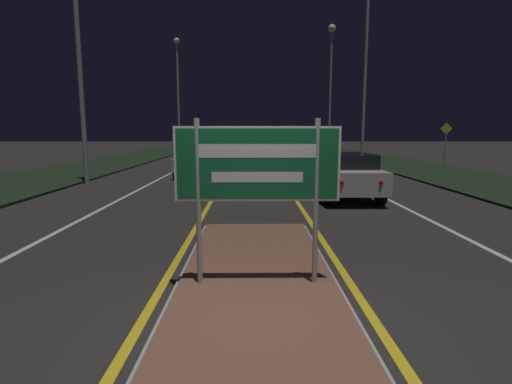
{
  "coord_description": "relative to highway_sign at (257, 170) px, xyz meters",
  "views": [
    {
      "loc": [
        -0.07,
        -3.95,
        2.11
      ],
      "look_at": [
        0.0,
        2.67,
        1.1
      ],
      "focal_mm": 28.0,
      "sensor_mm": 36.0,
      "label": 1
    }
  ],
  "objects": [
    {
      "name": "streetlight_left_far",
      "position": [
        -6.37,
        30.03,
        4.49
      ],
      "size": [
        0.49,
        0.49,
        9.89
      ],
      "color": "#9E9E99",
      "rests_on": "ground_plane"
    },
    {
      "name": "ground_plane",
      "position": [
        0.0,
        -1.17,
        -1.61
      ],
      "size": [
        160.0,
        160.0,
        0.0
      ],
      "primitive_type": "plane",
      "color": "#282623"
    },
    {
      "name": "car_approaching_2",
      "position": [
        -2.58,
        39.66,
        -0.88
      ],
      "size": [
        1.92,
        4.24,
        1.4
      ],
      "color": "#4C514C",
      "rests_on": "ground_plane"
    },
    {
      "name": "warning_sign",
      "position": [
        9.9,
        15.41,
        -0.05
      ],
      "size": [
        0.6,
        0.06,
        2.46
      ],
      "color": "#9E9E99",
      "rests_on": "verge_right"
    },
    {
      "name": "streetlight_right_near",
      "position": [
        6.52,
        18.68,
        6.03
      ],
      "size": [
        0.63,
        0.63,
        11.16
      ],
      "color": "#9E9E99",
      "rests_on": "ground_plane"
    },
    {
      "name": "streetlight_right_far",
      "position": [
        6.45,
        28.68,
        5.73
      ],
      "size": [
        0.63,
        0.63,
        10.67
      ],
      "color": "#9E9E99",
      "rests_on": "ground_plane"
    },
    {
      "name": "car_receding_0",
      "position": [
        2.89,
        7.68,
        -0.85
      ],
      "size": [
        1.85,
        4.48,
        1.42
      ],
      "color": "silver",
      "rests_on": "ground_plane"
    },
    {
      "name": "car_approaching_1",
      "position": [
        -2.43,
        26.84,
        -0.86
      ],
      "size": [
        1.94,
        4.15,
        1.45
      ],
      "color": "#4C514C",
      "rests_on": "ground_plane"
    },
    {
      "name": "verge_right",
      "position": [
        9.5,
        18.83,
        -1.57
      ],
      "size": [
        5.0,
        100.0,
        0.08
      ],
      "color": "black",
      "rests_on": "ground_plane"
    },
    {
      "name": "highway_sign",
      "position": [
        0.0,
        0.0,
        0.0
      ],
      "size": [
        2.13,
        0.07,
        2.18
      ],
      "color": "#9E9E99",
      "rests_on": "median_island"
    },
    {
      "name": "edge_line_white_right",
      "position": [
        7.2,
        23.83,
        -1.61
      ],
      "size": [
        0.1,
        70.0,
        0.01
      ],
      "color": "silver",
      "rests_on": "ground_plane"
    },
    {
      "name": "streetlight_left_near",
      "position": [
        -6.65,
        10.75,
        4.95
      ],
      "size": [
        0.48,
        0.48,
        10.91
      ],
      "color": "#9E9E99",
      "rests_on": "ground_plane"
    },
    {
      "name": "centre_line_yellow_left",
      "position": [
        -1.31,
        23.83,
        -1.61
      ],
      "size": [
        0.12,
        70.0,
        0.01
      ],
      "color": "gold",
      "rests_on": "ground_plane"
    },
    {
      "name": "car_receding_1",
      "position": [
        2.7,
        14.88,
        -0.9
      ],
      "size": [
        1.9,
        4.56,
        1.34
      ],
      "color": "#B7B7BC",
      "rests_on": "ground_plane"
    },
    {
      "name": "lane_line_white_right",
      "position": [
        4.2,
        23.83,
        -1.61
      ],
      "size": [
        0.12,
        70.0,
        0.01
      ],
      "color": "silver",
      "rests_on": "ground_plane"
    },
    {
      "name": "verge_left",
      "position": [
        -9.5,
        18.83,
        -1.57
      ],
      "size": [
        5.0,
        100.0,
        0.08
      ],
      "color": "black",
      "rests_on": "ground_plane"
    },
    {
      "name": "edge_line_white_left",
      "position": [
        -7.2,
        23.83,
        -1.61
      ],
      "size": [
        0.1,
        70.0,
        0.01
      ],
      "color": "silver",
      "rests_on": "ground_plane"
    },
    {
      "name": "lane_line_white_left",
      "position": [
        -4.2,
        23.83,
        -1.61
      ],
      "size": [
        0.12,
        70.0,
        0.01
      ],
      "color": "silver",
      "rests_on": "ground_plane"
    },
    {
      "name": "car_approaching_0",
      "position": [
        -2.65,
        14.42,
        -0.87
      ],
      "size": [
        1.9,
        4.73,
        1.4
      ],
      "color": "#B7B7BC",
      "rests_on": "ground_plane"
    },
    {
      "name": "centre_line_yellow_right",
      "position": [
        1.31,
        23.83,
        -1.61
      ],
      "size": [
        0.12,
        70.0,
        0.01
      ],
      "color": "gold",
      "rests_on": "ground_plane"
    },
    {
      "name": "median_island",
      "position": [
        0.0,
        0.0,
        -1.57
      ],
      "size": [
        2.24,
        6.97,
        0.1
      ],
      "color": "#999993",
      "rests_on": "ground_plane"
    }
  ]
}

